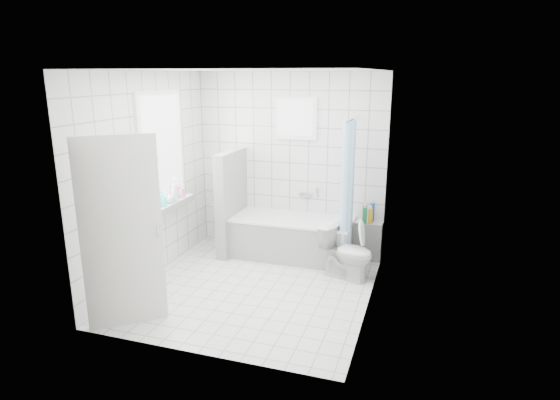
% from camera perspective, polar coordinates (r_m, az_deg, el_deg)
% --- Properties ---
extents(ground, '(3.00, 3.00, 0.00)m').
position_cam_1_polar(ground, '(5.91, -3.14, -10.56)').
color(ground, white).
rests_on(ground, ground).
extents(ceiling, '(3.00, 3.00, 0.00)m').
position_cam_1_polar(ceiling, '(5.33, -3.56, 15.54)').
color(ceiling, white).
rests_on(ceiling, ground).
extents(wall_back, '(2.80, 0.02, 2.60)m').
position_cam_1_polar(wall_back, '(6.86, 1.19, 4.55)').
color(wall_back, white).
rests_on(wall_back, ground).
extents(wall_front, '(2.80, 0.02, 2.60)m').
position_cam_1_polar(wall_front, '(4.16, -10.81, -2.76)').
color(wall_front, white).
rests_on(wall_front, ground).
extents(wall_left, '(0.02, 3.00, 2.60)m').
position_cam_1_polar(wall_left, '(6.11, -15.69, 2.67)').
color(wall_left, white).
rests_on(wall_left, ground).
extents(wall_right, '(0.02, 3.00, 2.60)m').
position_cam_1_polar(wall_right, '(5.15, 11.36, 0.67)').
color(wall_right, white).
rests_on(wall_right, ground).
extents(window_left, '(0.01, 0.90, 1.40)m').
position_cam_1_polar(window_left, '(6.28, -14.04, 5.89)').
color(window_left, white).
rests_on(window_left, wall_left).
extents(window_back, '(0.50, 0.01, 0.50)m').
position_cam_1_polar(window_back, '(6.70, 1.94, 9.91)').
color(window_back, white).
rests_on(window_back, wall_back).
extents(window_sill, '(0.18, 1.02, 0.08)m').
position_cam_1_polar(window_sill, '(6.41, -13.28, -0.65)').
color(window_sill, white).
rests_on(window_sill, wall_left).
extents(door, '(0.64, 0.55, 2.00)m').
position_cam_1_polar(door, '(4.97, -18.73, -3.98)').
color(door, silver).
rests_on(door, ground).
extents(bathtub, '(1.70, 0.77, 0.58)m').
position_cam_1_polar(bathtub, '(6.74, 1.53, -4.56)').
color(bathtub, white).
rests_on(bathtub, ground).
extents(partition_wall, '(0.15, 0.85, 1.50)m').
position_cam_1_polar(partition_wall, '(6.85, -5.92, -0.26)').
color(partition_wall, white).
rests_on(partition_wall, ground).
extents(tiled_ledge, '(0.40, 0.24, 0.55)m').
position_cam_1_polar(tiled_ledge, '(6.78, 10.64, -4.83)').
color(tiled_ledge, white).
rests_on(tiled_ledge, ground).
extents(toilet, '(0.76, 0.56, 0.69)m').
position_cam_1_polar(toilet, '(6.10, 8.16, -6.31)').
color(toilet, white).
rests_on(toilet, ground).
extents(curtain_rod, '(0.02, 0.80, 0.02)m').
position_cam_1_polar(curtain_rod, '(6.17, 8.74, 9.75)').
color(curtain_rod, silver).
rests_on(curtain_rod, wall_back).
extents(shower_curtain, '(0.14, 0.48, 1.78)m').
position_cam_1_polar(shower_curtain, '(6.19, 8.21, 1.33)').
color(shower_curtain, '#4C9EDF').
rests_on(shower_curtain, curtain_rod).
extents(tub_faucet, '(0.18, 0.06, 0.06)m').
position_cam_1_polar(tub_faucet, '(6.85, 3.16, 0.67)').
color(tub_faucet, silver).
rests_on(tub_faucet, wall_back).
extents(sill_bottles, '(0.16, 0.78, 0.32)m').
position_cam_1_polar(sill_bottles, '(6.35, -13.41, 0.70)').
color(sill_bottles, pink).
rests_on(sill_bottles, window_sill).
extents(ledge_bottles, '(0.17, 0.18, 0.27)m').
position_cam_1_polar(ledge_bottles, '(6.63, 10.69, -1.71)').
color(ledge_bottles, red).
rests_on(ledge_bottles, tiled_ledge).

